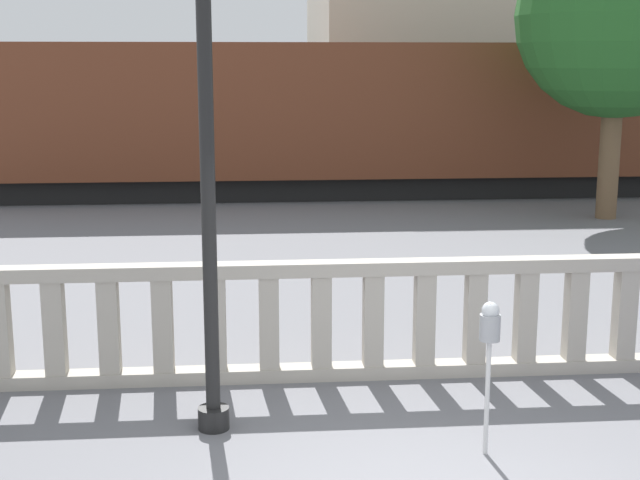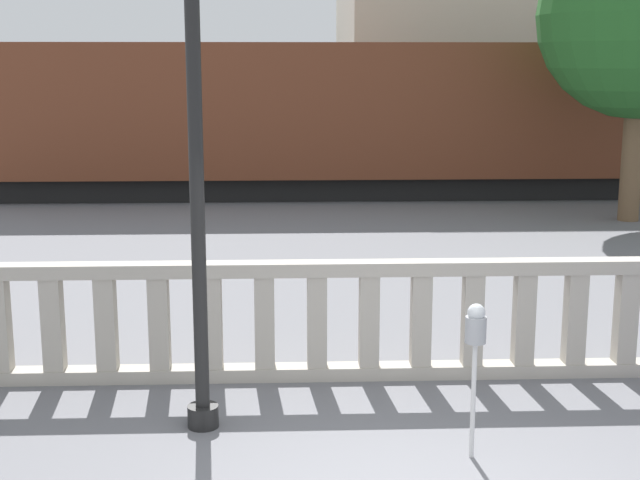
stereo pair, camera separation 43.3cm
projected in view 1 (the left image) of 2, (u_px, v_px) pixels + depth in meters
The scene contains 7 objects.
balustrade at pixel (373, 320), 9.17m from camera, with size 13.60×0.24×1.24m.
lamppost at pixel (205, 82), 7.38m from camera, with size 0.33×0.33×5.42m.
parking_meter at pixel (490, 333), 7.27m from camera, with size 0.17×0.17×1.32m.
train_near at pixel (404, 116), 21.78m from camera, with size 21.33×2.83×4.25m.
train_far at pixel (294, 99), 36.55m from camera, with size 22.96×2.80×3.81m.
building_block at pixel (485, 17), 30.01m from camera, with size 11.41×8.83×9.41m.
tree_left at pixel (618, 17), 17.90m from camera, with size 4.11×4.11×6.19m.
Camera 1 is at (-1.29, -5.75, 3.24)m, focal length 50.00 mm.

